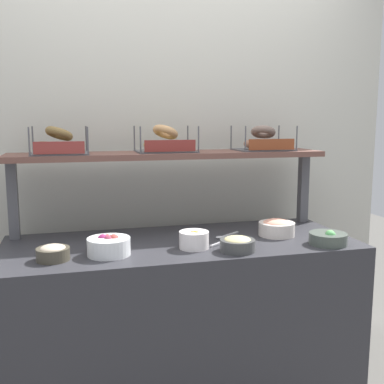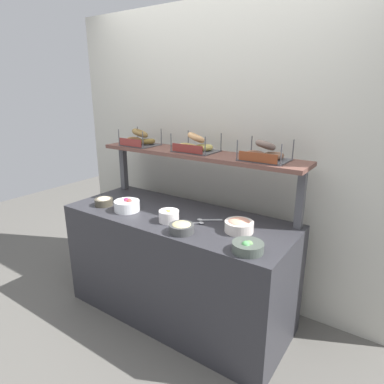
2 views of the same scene
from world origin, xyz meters
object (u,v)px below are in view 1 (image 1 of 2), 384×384
Objects in this scene: bagel_basket_cinnamon_raisin at (59,145)px; bowl_lox_spread at (277,227)px; serving_spoon_by_edge at (225,241)px; bowl_hummus at (237,244)px; bowl_tuna_salad at (53,253)px; serving_spoon_near_plate at (225,236)px; bowl_beet_salad at (109,245)px; bagel_basket_sesame at (165,143)px; bowl_veggie_mix at (328,238)px; bowl_fruit_salad at (194,239)px; bagel_basket_poppy at (263,142)px.

bowl_lox_spread is at bearing -13.50° from bagel_basket_cinnamon_raisin.
bowl_hummus is at bearing -89.07° from serving_spoon_by_edge.
bowl_tuna_salad is 0.87m from serving_spoon_near_plate.
bagel_basket_sesame reaches higher than bowl_beet_salad.
bowl_veggie_mix is 1.30× the size of bowl_fruit_salad.
bowl_tuna_salad is 1.14m from bowl_lox_spread.
bowl_beet_salad reaches higher than bowl_tuna_salad.
bagel_basket_sesame reaches higher than serving_spoon_by_edge.
bowl_tuna_salad is 0.61m from bagel_basket_cinnamon_raisin.
bagel_basket_cinnamon_raisin is (-0.79, 0.48, 0.44)m from bowl_hummus.
bowl_veggie_mix is 1.18× the size of serving_spoon_near_plate.
bowl_tuna_salad is (-0.64, -0.03, -0.01)m from bowl_fruit_salad.
bagel_basket_cinnamon_raisin reaches higher than bowl_beet_salad.
bagel_basket_sesame is at bearing 114.46° from bowl_hummus.
bagel_basket_sesame is at bearing 178.90° from bagel_basket_poppy.
bowl_hummus is 1.02m from bagel_basket_cinnamon_raisin.
bowl_hummus is 0.52× the size of bagel_basket_sesame.
bagel_basket_cinnamon_raisin is at bearing 166.50° from bowl_lox_spread.
bowl_tuna_salad is at bearing -95.19° from bagel_basket_cinnamon_raisin.
bowl_hummus is at bearing 179.56° from bowl_veggie_mix.
serving_spoon_by_edge is at bearing 6.53° from bowl_tuna_salad.
bagel_basket_cinnamon_raisin is at bearing 147.46° from bowl_fruit_salad.
bowl_hummus is at bearing -143.57° from bowl_lox_spread.
bowl_lox_spread reaches higher than bowl_hummus.
bowl_hummus is at bearing -123.65° from bagel_basket_poppy.
bowl_hummus is at bearing -95.37° from serving_spoon_near_plate.
bowl_veggie_mix is 0.69m from bagel_basket_poppy.
bowl_tuna_salad is 0.49× the size of bagel_basket_cinnamon_raisin.
bowl_tuna_salad reaches higher than serving_spoon_near_plate.
bowl_beet_salad is 1.28× the size of serving_spoon_by_edge.
bagel_basket_cinnamon_raisin is 1.12m from bagel_basket_poppy.
bagel_basket_cinnamon_raisin is at bearing -177.23° from bagel_basket_sesame.
bowl_lox_spread is (1.13, 0.15, 0.01)m from bowl_tuna_salad.
bagel_basket_cinnamon_raisin reaches higher than bowl_tuna_salad.
serving_spoon_near_plate is 0.54× the size of bagel_basket_cinnamon_raisin.
bagel_basket_poppy reaches higher than bowl_tuna_salad.
bagel_basket_cinnamon_raisin is (0.04, 0.41, 0.44)m from bowl_tuna_salad.
bagel_basket_poppy is at bearing 44.80° from serving_spoon_by_edge.
bowl_veggie_mix reaches higher than serving_spoon_by_edge.
bagel_basket_poppy is at bearing 20.28° from bowl_tuna_salad.
bowl_hummus is 0.87× the size of bowl_lox_spread.
serving_spoon_by_edge is at bearing 90.93° from bowl_hummus.
bagel_basket_sesame is (-0.23, 0.51, 0.44)m from bowl_hummus.
bowl_lox_spread is (0.30, 0.22, 0.01)m from bowl_hummus.
bagel_basket_poppy is at bearing 24.05° from bowl_beet_salad.
bagel_basket_sesame reaches higher than bowl_veggie_mix.
serving_spoon_near_plate is at bearing -15.91° from bagel_basket_cinnamon_raisin.
bowl_veggie_mix is at bearing -8.96° from bowl_fruit_salad.
serving_spoon_near_plate is 0.09m from serving_spoon_by_edge.
bagel_basket_sesame is (0.35, 0.42, 0.43)m from bowl_beet_salad.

